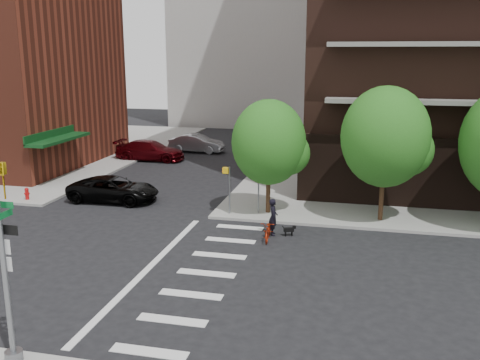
# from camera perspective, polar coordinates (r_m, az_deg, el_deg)

# --- Properties ---
(ground) EXTENTS (120.00, 120.00, 0.00)m
(ground) POSITION_cam_1_polar(r_m,az_deg,el_deg) (23.01, -10.86, -9.09)
(ground) COLOR black
(ground) RESTS_ON ground
(crosswalk) EXTENTS (3.85, 13.00, 0.01)m
(crosswalk) POSITION_cam_1_polar(r_m,az_deg,el_deg) (22.25, -5.57, -9.69)
(crosswalk) COLOR silver
(crosswalk) RESTS_ON ground
(tree_a) EXTENTS (4.00, 4.00, 5.90)m
(tree_a) POSITION_cam_1_polar(r_m,az_deg,el_deg) (28.66, 3.09, 4.04)
(tree_a) COLOR #301E11
(tree_a) RESTS_ON sidewalk_ne
(tree_b) EXTENTS (4.50, 4.50, 6.65)m
(tree_b) POSITION_cam_1_polar(r_m,az_deg,el_deg) (28.18, 15.24, 4.45)
(tree_b) COLOR #301E11
(tree_b) RESTS_ON sidewalk_ne
(traffic_signal) EXTENTS (0.90, 0.75, 6.00)m
(traffic_signal) POSITION_cam_1_polar(r_m,az_deg,el_deg) (16.26, -23.65, -9.51)
(traffic_signal) COLOR slate
(traffic_signal) RESTS_ON sidewalk_s
(pedestrian_signal) EXTENTS (2.18, 0.67, 2.60)m
(pedestrian_signal) POSITION_cam_1_polar(r_m,az_deg,el_deg) (28.88, -0.46, -0.31)
(pedestrian_signal) COLOR slate
(pedestrian_signal) RESTS_ON sidewalk_ne
(fire_hydrant) EXTENTS (0.24, 0.24, 0.73)m
(fire_hydrant) POSITION_cam_1_polar(r_m,az_deg,el_deg) (34.35, -21.78, -1.29)
(fire_hydrant) COLOR #A50C0C
(fire_hydrant) RESTS_ON sidewalk_nw
(parked_car_black) EXTENTS (2.54, 5.41, 1.49)m
(parked_car_black) POSITION_cam_1_polar(r_m,az_deg,el_deg) (32.86, -13.34, -0.97)
(parked_car_black) COLOR black
(parked_car_black) RESTS_ON ground
(parked_car_maroon) EXTENTS (2.42, 5.76, 1.66)m
(parked_car_maroon) POSITION_cam_1_polar(r_m,az_deg,el_deg) (44.83, -9.56, 3.13)
(parked_car_maroon) COLOR #44050A
(parked_car_maroon) RESTS_ON ground
(parked_car_silver) EXTENTS (1.77, 4.91, 1.61)m
(parked_car_silver) POSITION_cam_1_polar(r_m,az_deg,el_deg) (48.00, -4.65, 3.92)
(parked_car_silver) COLOR #93969B
(parked_car_silver) RESTS_ON ground
(scooter) EXTENTS (0.77, 1.89, 0.97)m
(scooter) POSITION_cam_1_polar(r_m,az_deg,el_deg) (25.57, 3.05, -5.36)
(scooter) COLOR #9B230C
(scooter) RESTS_ON ground
(dog_walker) EXTENTS (0.75, 0.58, 1.82)m
(dog_walker) POSITION_cam_1_polar(r_m,az_deg,el_deg) (26.16, 3.56, -3.95)
(dog_walker) COLOR black
(dog_walker) RESTS_ON ground
(dog) EXTENTS (0.60, 0.36, 0.51)m
(dog) POSITION_cam_1_polar(r_m,az_deg,el_deg) (26.25, 5.30, -5.29)
(dog) COLOR black
(dog) RESTS_ON ground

